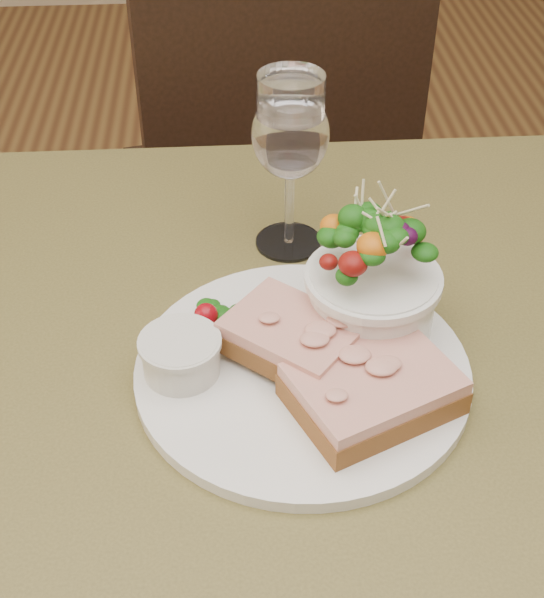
{
  "coord_description": "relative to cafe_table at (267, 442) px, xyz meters",
  "views": [
    {
      "loc": [
        -0.03,
        -0.53,
        1.26
      ],
      "look_at": [
        0.01,
        0.02,
        0.81
      ],
      "focal_mm": 50.0,
      "sensor_mm": 36.0,
      "label": 1
    }
  ],
  "objects": [
    {
      "name": "ramekin",
      "position": [
        -0.07,
        -0.01,
        0.13
      ],
      "size": [
        0.07,
        0.07,
        0.04
      ],
      "color": "silver",
      "rests_on": "dinner_plate"
    },
    {
      "name": "salad_bowl",
      "position": [
        0.1,
        0.03,
        0.17
      ],
      "size": [
        0.11,
        0.11,
        0.13
      ],
      "color": "white",
      "rests_on": "dinner_plate"
    },
    {
      "name": "chair_far",
      "position": [
        0.03,
        0.73,
        -0.36
      ],
      "size": [
        0.5,
        0.5,
        0.9
      ],
      "rotation": [
        0.0,
        0.0,
        3.35
      ],
      "color": "black",
      "rests_on": "ground"
    },
    {
      "name": "sandwich_front",
      "position": [
        0.08,
        -0.06,
        0.13
      ],
      "size": [
        0.16,
        0.14,
        0.03
      ],
      "rotation": [
        0.0,
        0.0,
        0.43
      ],
      "color": "#522B16",
      "rests_on": "dinner_plate"
    },
    {
      "name": "dinner_plate",
      "position": [
        0.03,
        -0.01,
        0.11
      ],
      "size": [
        0.29,
        0.29,
        0.01
      ],
      "primitive_type": "cylinder",
      "color": "white",
      "rests_on": "cafe_table"
    },
    {
      "name": "sandwich_back",
      "position": [
        0.02,
        -0.0,
        0.14
      ],
      "size": [
        0.14,
        0.13,
        0.03
      ],
      "rotation": [
        0.0,
        0.0,
        -0.69
      ],
      "color": "#522B16",
      "rests_on": "dinner_plate"
    },
    {
      "name": "garnish",
      "position": [
        -0.04,
        0.05,
        0.12
      ],
      "size": [
        0.05,
        0.04,
        0.02
      ],
      "color": "#113C0B",
      "rests_on": "dinner_plate"
    },
    {
      "name": "wine_glass",
      "position": [
        0.03,
        0.18,
        0.22
      ],
      "size": [
        0.08,
        0.08,
        0.18
      ],
      "color": "white",
      "rests_on": "cafe_table"
    },
    {
      "name": "cafe_table",
      "position": [
        0.0,
        0.0,
        0.0
      ],
      "size": [
        0.8,
        0.8,
        0.75
      ],
      "color": "#4E4721",
      "rests_on": "ground"
    }
  ]
}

